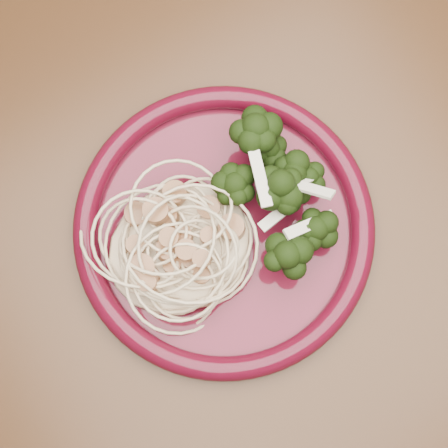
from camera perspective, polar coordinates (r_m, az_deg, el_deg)
name	(u,v)px	position (r m, az deg, el deg)	size (l,w,h in m)	color
dining_table	(219,291)	(0.65, -0.46, -6.15)	(1.20, 0.80, 0.75)	#472814
dinner_plate	(224,227)	(0.55, 0.00, -0.25)	(0.29, 0.29, 0.02)	#510E1D
spaghetti_pile	(179,245)	(0.53, -4.16, -1.96)	(0.13, 0.11, 0.03)	beige
scallop_cluster	(176,238)	(0.50, -4.42, -1.24)	(0.11, 0.11, 0.04)	#A47046
broccoli_pile	(279,195)	(0.54, 5.07, 2.63)	(0.08, 0.14, 0.05)	black
onion_garnish	(282,185)	(0.51, 5.36, 3.55)	(0.06, 0.09, 0.05)	beige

